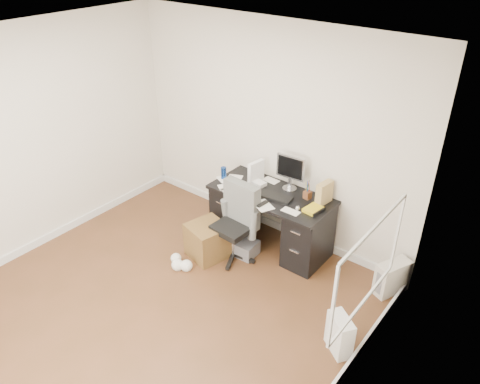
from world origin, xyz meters
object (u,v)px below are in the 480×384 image
object	(u,v)px
desk	(271,217)
pc_tower	(392,277)
lcd_monitor	(290,172)
keyboard	(272,196)
wicker_basket	(208,240)
office_chair	(233,224)

from	to	relation	value
desk	pc_tower	size ratio (longest dim) A/B	3.84
desk	lcd_monitor	world-z (taller)	lcd_monitor
lcd_monitor	keyboard	distance (m)	0.36
desk	wicker_basket	distance (m)	0.83
desk	lcd_monitor	bearing A→B (deg)	61.11
keyboard	office_chair	distance (m)	0.57
pc_tower	desk	bearing A→B (deg)	-153.26
keyboard	office_chair	size ratio (longest dim) A/B	0.50
office_chair	wicker_basket	world-z (taller)	office_chair
desk	keyboard	size ratio (longest dim) A/B	3.09
keyboard	desk	bearing A→B (deg)	119.28
pc_tower	keyboard	bearing A→B (deg)	-150.41
lcd_monitor	desk	bearing A→B (deg)	-123.61
office_chair	lcd_monitor	bearing A→B (deg)	68.99
desk	pc_tower	bearing A→B (deg)	3.76
office_chair	wicker_basket	size ratio (longest dim) A/B	2.23
desk	pc_tower	distance (m)	1.58
wicker_basket	office_chair	bearing A→B (deg)	32.81
keyboard	wicker_basket	distance (m)	0.96
office_chair	wicker_basket	distance (m)	0.41
desk	keyboard	world-z (taller)	keyboard
desk	wicker_basket	bearing A→B (deg)	-125.04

